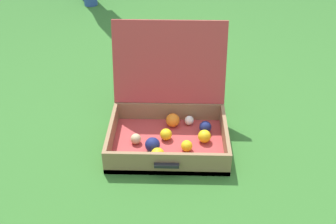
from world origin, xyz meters
TOP-DOWN VIEW (x-y plane):
  - ground_plane at (0.00, 0.00)m, footprint 16.00×16.00m
  - open_suitcase at (-0.06, 0.10)m, footprint 0.57×0.56m

SIDE VIEW (x-z plane):
  - ground_plane at x=0.00m, z-range 0.00..0.00m
  - open_suitcase at x=-0.06m, z-range -0.15..0.38m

